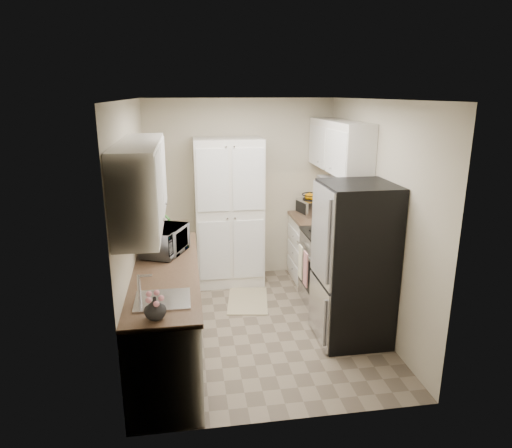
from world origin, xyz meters
name	(u,v)px	position (x,y,z in m)	size (l,w,h in m)	color
ground	(259,325)	(0.00, 0.00, 0.00)	(3.20, 3.20, 0.00)	#7A6B56
room_shell	(258,186)	(-0.02, -0.01, 1.63)	(2.64, 3.24, 2.52)	#C3B69D
pantry_cabinet	(229,213)	(-0.20, 1.32, 1.00)	(0.90, 0.55, 2.00)	silver
base_cabinet_left	(168,313)	(-0.99, -0.43, 0.44)	(0.60, 2.30, 0.88)	silver
countertop_left	(166,271)	(-0.99, -0.43, 0.90)	(0.63, 2.33, 0.04)	brown
base_cabinet_right	(315,250)	(0.99, 1.19, 0.44)	(0.60, 0.80, 0.88)	silver
countertop_right	(316,219)	(0.99, 1.19, 0.90)	(0.63, 0.83, 0.04)	brown
electric_range	(332,269)	(0.97, 0.39, 0.48)	(0.71, 0.78, 1.13)	#B7B7BC
refrigerator	(354,264)	(0.94, -0.41, 0.85)	(0.70, 0.72, 1.70)	#B7B7BC
microwave	(165,241)	(-1.01, 0.01, 1.06)	(0.52, 0.36, 0.29)	#ADADB1
wine_bottle	(154,231)	(-1.14, 0.34, 1.08)	(0.08, 0.08, 0.32)	black
flower_vase	(155,308)	(-1.03, -1.45, 1.01)	(0.17, 0.17, 0.18)	silver
cutting_board	(169,227)	(-0.98, 0.58, 1.05)	(0.02, 0.21, 0.26)	green
toaster_oven	(311,207)	(0.95, 1.34, 1.03)	(0.30, 0.37, 0.22)	silver
fruit_basket	(312,195)	(0.96, 1.36, 1.19)	(0.27, 0.27, 0.12)	#F49500
kitchen_mat	(248,301)	(-0.04, 0.64, 0.01)	(0.49, 0.79, 0.01)	tan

